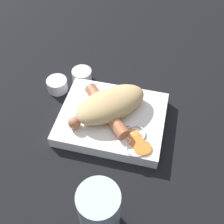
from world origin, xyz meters
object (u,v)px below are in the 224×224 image
bread_roll (110,104)px  condiment_cup_far (57,85)px  food_tray (112,119)px  condiment_cup_near (82,76)px  sausage (106,109)px  drink_glass (100,212)px

bread_roll → condiment_cup_far: size_ratio=3.51×
food_tray → condiment_cup_near: bearing=-47.5°
bread_roll → sausage: bearing=40.9°
condiment_cup_far → food_tray: bearing=155.6°
condiment_cup_near → drink_glass: size_ratio=0.41×
food_tray → condiment_cup_far: size_ratio=4.58×
food_tray → sausage: sausage is taller
bread_roll → condiment_cup_far: 0.16m
bread_roll → drink_glass: 0.23m
food_tray → bread_roll: 0.04m
condiment_cup_far → condiment_cup_near: bearing=-137.5°
bread_roll → condiment_cup_near: bearing=-46.7°
bread_roll → condiment_cup_near: bread_roll is taller
condiment_cup_near → condiment_cup_far: (0.05, 0.04, 0.00)m
food_tray → condiment_cup_near: (0.10, -0.11, -0.00)m
condiment_cup_far → drink_glass: 0.35m
food_tray → condiment_cup_far: condiment_cup_far is taller
bread_roll → drink_glass: bearing=99.4°
food_tray → drink_glass: size_ratio=1.89×
sausage → condiment_cup_far: size_ratio=2.76×
food_tray → drink_glass: bearing=98.3°
food_tray → condiment_cup_far: bearing=-24.4°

